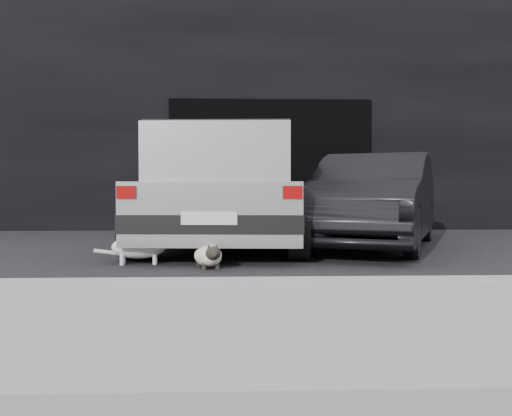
{
  "coord_description": "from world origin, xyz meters",
  "views": [
    {
      "loc": [
        0.31,
        -6.78,
        0.82
      ],
      "look_at": [
        0.53,
        -1.0,
        0.62
      ],
      "focal_mm": 38.0,
      "sensor_mm": 36.0,
      "label": 1
    }
  ],
  "objects_px": {
    "second_car": "(375,200)",
    "cat_siamese": "(209,256)",
    "silver_hatchback": "(226,184)",
    "cat_white": "(143,246)"
  },
  "relations": [
    {
      "from": "second_car",
      "to": "cat_white",
      "type": "bearing_deg",
      "value": -128.67
    },
    {
      "from": "silver_hatchback",
      "to": "cat_white",
      "type": "bearing_deg",
      "value": -112.86
    },
    {
      "from": "second_car",
      "to": "cat_white",
      "type": "relative_size",
      "value": 4.64
    },
    {
      "from": "second_car",
      "to": "cat_siamese",
      "type": "height_order",
      "value": "second_car"
    },
    {
      "from": "silver_hatchback",
      "to": "cat_white",
      "type": "xyz_separation_m",
      "value": [
        -0.89,
        -1.76,
        -0.69
      ]
    },
    {
      "from": "second_car",
      "to": "cat_siamese",
      "type": "distance_m",
      "value": 3.02
    },
    {
      "from": "cat_siamese",
      "to": "silver_hatchback",
      "type": "bearing_deg",
      "value": -108.13
    },
    {
      "from": "silver_hatchback",
      "to": "second_car",
      "type": "distance_m",
      "value": 2.11
    },
    {
      "from": "cat_siamese",
      "to": "cat_white",
      "type": "xyz_separation_m",
      "value": [
        -0.74,
        0.34,
        0.07
      ]
    },
    {
      "from": "silver_hatchback",
      "to": "cat_siamese",
      "type": "xyz_separation_m",
      "value": [
        -0.15,
        -2.09,
        -0.76
      ]
    }
  ]
}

